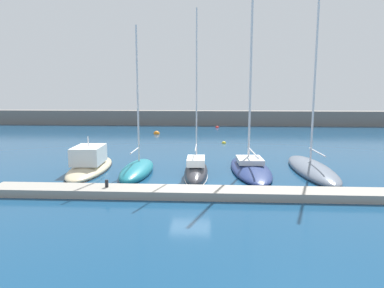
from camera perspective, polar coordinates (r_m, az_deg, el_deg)
ground_plane at (r=21.73m, az=-0.26°, el=-7.39°), size 120.00×120.00×0.00m
dock_pier at (r=20.17m, az=-0.53°, el=-7.98°), size 23.16×1.74×0.48m
breakwater_seawall at (r=61.33m, az=2.03°, el=4.33°), size 108.00×2.90×2.53m
motorboat_sand_nearest at (r=27.67m, az=-16.41°, el=-3.24°), size 3.12×8.48×2.96m
sailboat_teal_second at (r=25.87m, az=-9.02°, el=-4.20°), size 2.14×6.77×11.03m
sailboat_charcoal_third at (r=24.98m, az=0.68°, el=-4.46°), size 1.80×6.89×12.17m
sailboat_navy_fourth at (r=26.77m, az=9.54°, el=-3.65°), size 3.18×9.53×16.71m
sailboat_slate_fifth at (r=27.53m, az=19.09°, el=-3.79°), size 2.79×9.81×14.86m
mooring_buoy_orange at (r=48.83m, az=-5.85°, el=1.64°), size 0.89×0.89×0.89m
mooring_buoy_red at (r=57.03m, az=4.16°, el=2.70°), size 0.60×0.60×0.60m
mooring_buoy_yellow at (r=40.19m, az=5.27°, el=0.11°), size 0.51×0.51×0.51m
dock_bollard at (r=20.91m, az=-13.86°, el=-6.33°), size 0.20×0.20×0.44m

